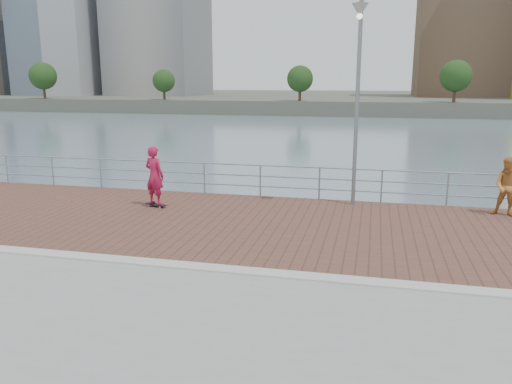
% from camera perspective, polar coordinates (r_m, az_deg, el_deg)
% --- Properties ---
extents(water, '(400.00, 400.00, 0.00)m').
position_cam_1_polar(water, '(11.64, -2.39, -18.26)').
color(water, slate).
rests_on(water, ground).
extents(brick_lane, '(40.00, 6.80, 0.02)m').
position_cam_1_polar(brick_lane, '(14.05, 1.50, -3.74)').
color(brick_lane, brown).
rests_on(brick_lane, seawall).
extents(curb, '(40.00, 0.40, 0.06)m').
position_cam_1_polar(curb, '(10.74, -2.49, -8.92)').
color(curb, '#B7B5AD').
rests_on(curb, seawall).
extents(far_shore, '(320.00, 95.00, 2.50)m').
position_cam_1_polar(far_shore, '(132.21, 12.30, 10.32)').
color(far_shore, '#4C5142').
rests_on(far_shore, ground).
extents(guardrail, '(39.06, 0.06, 1.13)m').
position_cam_1_polar(guardrail, '(17.14, 3.85, 1.58)').
color(guardrail, '#8C9EA8').
rests_on(guardrail, brick_lane).
extents(street_lamp, '(0.47, 1.36, 6.41)m').
position_cam_1_polar(street_lamp, '(15.65, 11.63, 14.52)').
color(street_lamp, gray).
rests_on(street_lamp, brick_lane).
extents(skateboard, '(0.76, 0.40, 0.08)m').
position_cam_1_polar(skateboard, '(16.27, -11.38, -1.43)').
color(skateboard, black).
rests_on(skateboard, brick_lane).
extents(skateboarder, '(0.78, 0.63, 1.87)m').
position_cam_1_polar(skateboarder, '(16.07, -11.53, 1.86)').
color(skateboarder, '#B01743').
rests_on(skateboarder, skateboard).
extents(bystander, '(1.04, 0.94, 1.76)m').
position_cam_1_polar(bystander, '(16.48, 26.90, 0.51)').
color(bystander, '#C27E39').
rests_on(bystander, brick_lane).
extents(shoreline_trees, '(109.57, 5.15, 6.87)m').
position_cam_1_polar(shoreline_trees, '(88.19, 2.47, 12.90)').
color(shoreline_trees, '#473323').
rests_on(shoreline_trees, far_shore).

